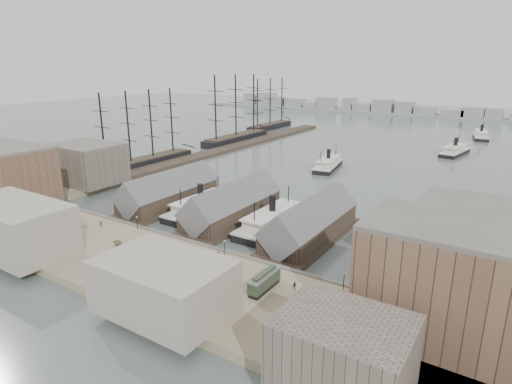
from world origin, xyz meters
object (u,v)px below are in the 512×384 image
Objects in this scene: ferry_docked_west at (201,206)px; horse_cart_center at (124,244)px; horse_cart_left at (54,211)px; horse_cart_right at (161,266)px; tram at (264,282)px.

ferry_docked_west reaches higher than horse_cart_center.
horse_cart_left reaches higher than horse_cart_center.
horse_cart_center is at bearing 64.09° from horse_cart_right.
tram is at bearing -80.59° from horse_cart_left.
tram is at bearing -36.80° from ferry_docked_west.
tram is 78.65m from horse_cart_left.
horse_cart_center is (3.73, -34.42, 0.38)m from ferry_docked_west.
horse_cart_left is at bearing 67.46° from horse_cart_right.
ferry_docked_west is 5.95× the size of horse_cart_right.
ferry_docked_west is 6.02× the size of horse_cart_left.
ferry_docked_west is at bearing 15.52° from horse_cart_right.
horse_cart_right is at bearing -168.71° from tram.
horse_cart_center is at bearing -85.68° from horse_cart_left.
ferry_docked_west is 43.57m from horse_cart_right.
ferry_docked_west reaches higher than horse_cart_right.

